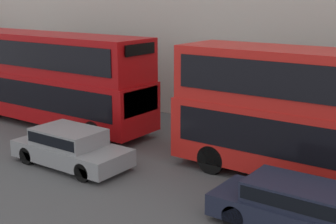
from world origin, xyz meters
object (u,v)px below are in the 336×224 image
object	(u,v)px
bus_leading	(335,115)
car_dark_sedan	(299,206)
car_hatchback	(70,146)
bus_second_in_queue	(51,75)
pedestrian	(40,93)

from	to	relation	value
bus_leading	car_dark_sedan	bearing A→B (deg)	-175.94
car_dark_sedan	car_hatchback	distance (m)	8.42
car_dark_sedan	car_hatchback	size ratio (longest dim) A/B	1.04
bus_leading	car_hatchback	distance (m)	9.01
bus_second_in_queue	pedestrian	world-z (taller)	bus_second_in_queue
bus_leading	car_dark_sedan	world-z (taller)	bus_leading
bus_leading	bus_second_in_queue	size ratio (longest dim) A/B	0.97
car_dark_sedan	car_hatchback	xyz separation A→B (m)	(0.00, 8.42, 0.02)
bus_leading	car_dark_sedan	size ratio (longest dim) A/B	2.28
bus_leading	bus_second_in_queue	world-z (taller)	bus_leading
pedestrian	car_dark_sedan	bearing A→B (deg)	-108.04
bus_leading	pedestrian	distance (m)	16.60
car_dark_sedan	pedestrian	distance (m)	17.50
car_dark_sedan	pedestrian	world-z (taller)	pedestrian
bus_leading	pedestrian	size ratio (longest dim) A/B	6.45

